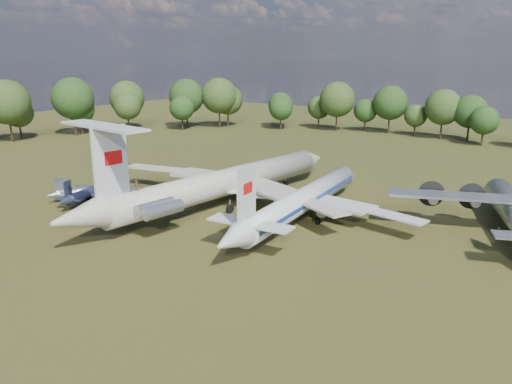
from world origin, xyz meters
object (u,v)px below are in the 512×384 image
Objects in this scene: small_prop_northwest at (87,192)px; person_on_il62 at (137,184)px; il62_airliner at (224,188)px; tu104_jet at (303,204)px; small_prop_west at (88,194)px.

person_on_il62 is (19.46, -6.49, 5.65)m from small_prop_northwest.
il62_airliner is 13.69m from tu104_jet.
small_prop_west is 2.18m from small_prop_northwest.
small_prop_northwest is 21.28m from person_on_il62.
il62_airliner is at bearing 178.99° from tu104_jet.
il62_airliner reaches higher than small_prop_northwest.
tu104_jet is 23.45m from person_on_il62.
small_prop_northwest is at bearing 129.93° from small_prop_west.
person_on_il62 is at bearing -137.30° from tu104_jet.
tu104_jet is 36.56m from small_prop_northwest.
il62_airliner is 34.29× the size of person_on_il62.
tu104_jet is at bearing 34.98° from small_prop_northwest.
person_on_il62 is (-15.52, -17.03, 4.33)m from tu104_jet.
small_prop_northwest is (-21.34, -9.60, -1.90)m from il62_airliner.
il62_airliner is at bearing 42.44° from small_prop_northwest.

